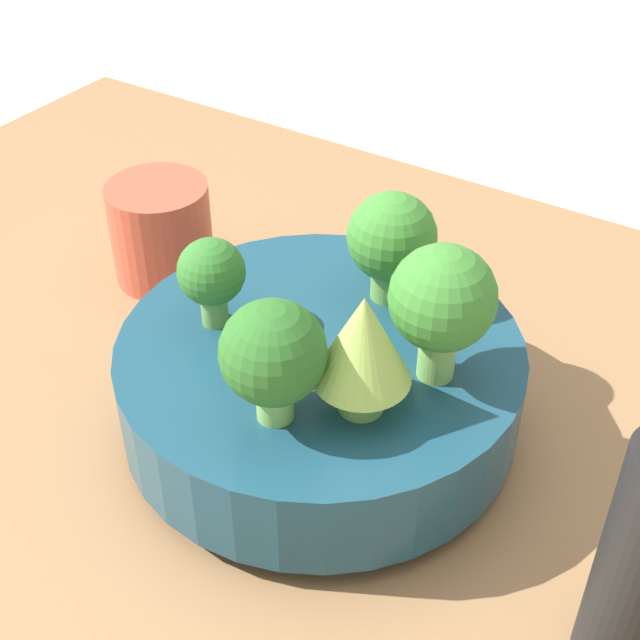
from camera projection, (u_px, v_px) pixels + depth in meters
name	position (u px, v px, depth m)	size (l,w,h in m)	color
ground_plane	(303.00, 434.00, 0.69)	(6.00, 6.00, 0.00)	beige
table	(302.00, 412.00, 0.67)	(1.06, 0.71, 0.05)	olive
bowl	(320.00, 382.00, 0.60)	(0.27, 0.27, 0.08)	navy
romanesco_piece_far	(363.00, 344.00, 0.50)	(0.06, 0.06, 0.08)	#6BA34C
broccoli_floret_back	(273.00, 355.00, 0.50)	(0.06, 0.06, 0.08)	#7AB256
broccoli_floret_left	(442.00, 302.00, 0.52)	(0.06, 0.06, 0.09)	#7AB256
broccoli_floret_front	(392.00, 240.00, 0.59)	(0.06, 0.06, 0.08)	#609347
broccoli_floret_right	(212.00, 275.00, 0.58)	(0.04, 0.04, 0.06)	#609347
cup	(161.00, 232.00, 0.75)	(0.09, 0.09, 0.09)	#C64C38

